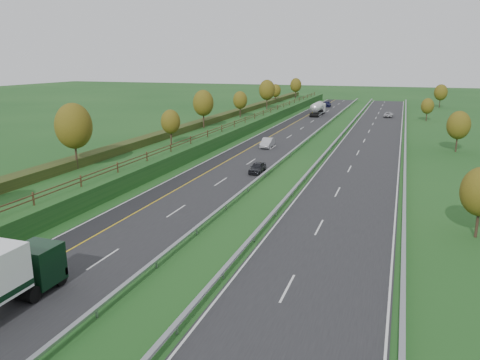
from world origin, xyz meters
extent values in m
plane|color=#194619|center=(8.00, 55.00, 0.00)|extent=(400.00, 400.00, 0.00)
cube|color=black|center=(0.00, 60.00, 0.02)|extent=(10.50, 200.00, 0.04)
cube|color=black|center=(16.50, 60.00, 0.02)|extent=(10.50, 200.00, 0.04)
cube|color=black|center=(-3.75, 60.00, 0.02)|extent=(3.00, 200.00, 0.04)
cube|color=silver|center=(-5.05, 60.00, 0.05)|extent=(0.15, 200.00, 0.01)
cube|color=gold|center=(-2.25, 60.00, 0.05)|extent=(0.15, 200.00, 0.01)
cube|color=silver|center=(5.05, 60.00, 0.05)|extent=(0.15, 200.00, 0.01)
cube|color=silver|center=(11.45, 60.00, 0.05)|extent=(0.15, 200.00, 0.01)
cube|color=silver|center=(21.55, 60.00, 0.05)|extent=(0.15, 200.00, 0.01)
cube|color=silver|center=(1.25, 11.00, 0.05)|extent=(0.15, 4.00, 0.01)
cube|color=silver|center=(15.25, 11.00, 0.05)|extent=(0.15, 4.00, 0.01)
cube|color=silver|center=(1.25, 23.00, 0.05)|extent=(0.15, 4.00, 0.01)
cube|color=silver|center=(15.25, 23.00, 0.05)|extent=(0.15, 4.00, 0.01)
cube|color=silver|center=(1.25, 35.00, 0.05)|extent=(0.15, 4.00, 0.01)
cube|color=silver|center=(15.25, 35.00, 0.05)|extent=(0.15, 4.00, 0.01)
cube|color=silver|center=(1.25, 47.00, 0.05)|extent=(0.15, 4.00, 0.01)
cube|color=silver|center=(15.25, 47.00, 0.05)|extent=(0.15, 4.00, 0.01)
cube|color=silver|center=(1.25, 59.00, 0.05)|extent=(0.15, 4.00, 0.01)
cube|color=silver|center=(15.25, 59.00, 0.05)|extent=(0.15, 4.00, 0.01)
cube|color=silver|center=(1.25, 71.00, 0.05)|extent=(0.15, 4.00, 0.01)
cube|color=silver|center=(15.25, 71.00, 0.05)|extent=(0.15, 4.00, 0.01)
cube|color=silver|center=(1.25, 83.00, 0.05)|extent=(0.15, 4.00, 0.01)
cube|color=silver|center=(15.25, 83.00, 0.05)|extent=(0.15, 4.00, 0.01)
cube|color=silver|center=(1.25, 95.00, 0.05)|extent=(0.15, 4.00, 0.01)
cube|color=silver|center=(15.25, 95.00, 0.05)|extent=(0.15, 4.00, 0.01)
cube|color=silver|center=(1.25, 107.00, 0.05)|extent=(0.15, 4.00, 0.01)
cube|color=silver|center=(15.25, 107.00, 0.05)|extent=(0.15, 4.00, 0.01)
cube|color=silver|center=(1.25, 119.00, 0.05)|extent=(0.15, 4.00, 0.01)
cube|color=silver|center=(15.25, 119.00, 0.05)|extent=(0.15, 4.00, 0.01)
cube|color=silver|center=(1.25, 131.00, 0.05)|extent=(0.15, 4.00, 0.01)
cube|color=silver|center=(15.25, 131.00, 0.05)|extent=(0.15, 4.00, 0.01)
cube|color=silver|center=(1.25, 143.00, 0.05)|extent=(0.15, 4.00, 0.01)
cube|color=silver|center=(15.25, 143.00, 0.05)|extent=(0.15, 4.00, 0.01)
cube|color=silver|center=(1.25, 155.00, 0.05)|extent=(0.15, 4.00, 0.01)
cube|color=silver|center=(15.25, 155.00, 0.05)|extent=(0.15, 4.00, 0.01)
cube|color=#194619|center=(-13.00, 60.00, 1.00)|extent=(12.00, 200.00, 2.00)
cube|color=#273716|center=(-15.00, 60.00, 2.55)|extent=(2.20, 180.00, 1.10)
cube|color=#422B19|center=(-8.50, 60.00, 2.55)|extent=(0.08, 184.00, 0.10)
cube|color=#422B19|center=(-8.50, 60.00, 2.95)|extent=(0.08, 184.00, 0.10)
cube|color=#422B19|center=(-8.50, 15.00, 2.60)|extent=(0.12, 0.12, 1.20)
cube|color=#422B19|center=(-8.50, 21.50, 2.60)|extent=(0.12, 0.12, 1.20)
cube|color=#422B19|center=(-8.50, 28.00, 2.60)|extent=(0.12, 0.12, 1.20)
cube|color=#422B19|center=(-8.50, 34.50, 2.60)|extent=(0.12, 0.12, 1.20)
cube|color=#422B19|center=(-8.50, 41.00, 2.60)|extent=(0.12, 0.12, 1.20)
cube|color=#422B19|center=(-8.50, 47.50, 2.60)|extent=(0.12, 0.12, 1.20)
cube|color=#422B19|center=(-8.50, 54.00, 2.60)|extent=(0.12, 0.12, 1.20)
cube|color=#422B19|center=(-8.50, 60.50, 2.60)|extent=(0.12, 0.12, 1.20)
cube|color=#422B19|center=(-8.50, 67.00, 2.60)|extent=(0.12, 0.12, 1.20)
cube|color=#422B19|center=(-8.50, 73.50, 2.60)|extent=(0.12, 0.12, 1.20)
cube|color=#422B19|center=(-8.50, 80.00, 2.60)|extent=(0.12, 0.12, 1.20)
cube|color=#422B19|center=(-8.50, 86.50, 2.60)|extent=(0.12, 0.12, 1.20)
cube|color=#422B19|center=(-8.50, 93.00, 2.60)|extent=(0.12, 0.12, 1.20)
cube|color=#422B19|center=(-8.50, 99.50, 2.60)|extent=(0.12, 0.12, 1.20)
cube|color=#422B19|center=(-8.50, 106.00, 2.60)|extent=(0.12, 0.12, 1.20)
cube|color=#422B19|center=(-8.50, 112.50, 2.60)|extent=(0.12, 0.12, 1.20)
cube|color=#422B19|center=(-8.50, 119.00, 2.60)|extent=(0.12, 0.12, 1.20)
cube|color=#422B19|center=(-8.50, 125.50, 2.60)|extent=(0.12, 0.12, 1.20)
cube|color=#422B19|center=(-8.50, 132.00, 2.60)|extent=(0.12, 0.12, 1.20)
cube|color=#422B19|center=(-8.50, 138.50, 2.60)|extent=(0.12, 0.12, 1.20)
cube|color=#422B19|center=(-8.50, 145.00, 2.60)|extent=(0.12, 0.12, 1.20)
cube|color=#422B19|center=(-8.50, 151.50, 2.60)|extent=(0.12, 0.12, 1.20)
cube|color=#93959B|center=(5.70, 60.00, 0.62)|extent=(0.32, 200.00, 0.18)
cube|color=#93959B|center=(5.70, 4.00, 0.28)|extent=(0.10, 0.14, 0.56)
cube|color=#93959B|center=(5.70, 11.00, 0.28)|extent=(0.10, 0.14, 0.56)
cube|color=#93959B|center=(5.70, 18.00, 0.28)|extent=(0.10, 0.14, 0.56)
cube|color=#93959B|center=(5.70, 25.00, 0.28)|extent=(0.10, 0.14, 0.56)
cube|color=#93959B|center=(5.70, 32.00, 0.28)|extent=(0.10, 0.14, 0.56)
cube|color=#93959B|center=(5.70, 39.00, 0.28)|extent=(0.10, 0.14, 0.56)
cube|color=#93959B|center=(5.70, 46.00, 0.28)|extent=(0.10, 0.14, 0.56)
cube|color=#93959B|center=(5.70, 53.00, 0.28)|extent=(0.10, 0.14, 0.56)
cube|color=#93959B|center=(5.70, 60.00, 0.28)|extent=(0.10, 0.14, 0.56)
cube|color=#93959B|center=(5.70, 67.00, 0.28)|extent=(0.10, 0.14, 0.56)
cube|color=#93959B|center=(5.70, 74.00, 0.28)|extent=(0.10, 0.14, 0.56)
cube|color=#93959B|center=(5.70, 81.00, 0.28)|extent=(0.10, 0.14, 0.56)
cube|color=#93959B|center=(5.70, 88.00, 0.28)|extent=(0.10, 0.14, 0.56)
cube|color=#93959B|center=(5.70, 95.00, 0.28)|extent=(0.10, 0.14, 0.56)
cube|color=#93959B|center=(5.70, 102.00, 0.28)|extent=(0.10, 0.14, 0.56)
cube|color=#93959B|center=(5.70, 109.00, 0.28)|extent=(0.10, 0.14, 0.56)
cube|color=#93959B|center=(5.70, 116.00, 0.28)|extent=(0.10, 0.14, 0.56)
cube|color=#93959B|center=(5.70, 123.00, 0.28)|extent=(0.10, 0.14, 0.56)
cube|color=#93959B|center=(5.70, 130.00, 0.28)|extent=(0.10, 0.14, 0.56)
cube|color=#93959B|center=(5.70, 137.00, 0.28)|extent=(0.10, 0.14, 0.56)
cube|color=#93959B|center=(5.70, 144.00, 0.28)|extent=(0.10, 0.14, 0.56)
cube|color=#93959B|center=(5.70, 151.00, 0.28)|extent=(0.10, 0.14, 0.56)
cube|color=#93959B|center=(5.70, 158.00, 0.28)|extent=(0.10, 0.14, 0.56)
cube|color=#93959B|center=(10.80, 60.00, 0.62)|extent=(0.32, 200.00, 0.18)
cube|color=#93959B|center=(10.80, 4.00, 0.28)|extent=(0.10, 0.14, 0.56)
cube|color=#93959B|center=(10.80, 11.00, 0.28)|extent=(0.10, 0.14, 0.56)
cube|color=#93959B|center=(10.80, 18.00, 0.28)|extent=(0.10, 0.14, 0.56)
cube|color=#93959B|center=(10.80, 25.00, 0.28)|extent=(0.10, 0.14, 0.56)
cube|color=#93959B|center=(10.80, 32.00, 0.28)|extent=(0.10, 0.14, 0.56)
cube|color=#93959B|center=(10.80, 39.00, 0.28)|extent=(0.10, 0.14, 0.56)
cube|color=#93959B|center=(10.80, 46.00, 0.28)|extent=(0.10, 0.14, 0.56)
cube|color=#93959B|center=(10.80, 53.00, 0.28)|extent=(0.10, 0.14, 0.56)
cube|color=#93959B|center=(10.80, 60.00, 0.28)|extent=(0.10, 0.14, 0.56)
cube|color=#93959B|center=(10.80, 67.00, 0.28)|extent=(0.10, 0.14, 0.56)
cube|color=#93959B|center=(10.80, 74.00, 0.28)|extent=(0.10, 0.14, 0.56)
cube|color=#93959B|center=(10.80, 81.00, 0.28)|extent=(0.10, 0.14, 0.56)
cube|color=#93959B|center=(10.80, 88.00, 0.28)|extent=(0.10, 0.14, 0.56)
cube|color=#93959B|center=(10.80, 95.00, 0.28)|extent=(0.10, 0.14, 0.56)
cube|color=#93959B|center=(10.80, 102.00, 0.28)|extent=(0.10, 0.14, 0.56)
cube|color=#93959B|center=(10.80, 109.00, 0.28)|extent=(0.10, 0.14, 0.56)
cube|color=#93959B|center=(10.80, 116.00, 0.28)|extent=(0.10, 0.14, 0.56)
cube|color=#93959B|center=(10.80, 123.00, 0.28)|extent=(0.10, 0.14, 0.56)
cube|color=#93959B|center=(10.80, 130.00, 0.28)|extent=(0.10, 0.14, 0.56)
cube|color=#93959B|center=(10.80, 137.00, 0.28)|extent=(0.10, 0.14, 0.56)
cube|color=#93959B|center=(10.80, 144.00, 0.28)|extent=(0.10, 0.14, 0.56)
cube|color=#93959B|center=(10.80, 151.00, 0.28)|extent=(0.10, 0.14, 0.56)
cube|color=#93959B|center=(10.80, 158.00, 0.28)|extent=(0.10, 0.14, 0.56)
cube|color=#93959B|center=(22.30, 60.00, 0.62)|extent=(0.32, 200.00, 0.18)
cube|color=#93959B|center=(22.30, 18.00, 0.28)|extent=(0.10, 0.14, 0.56)
cube|color=#93959B|center=(22.30, 32.00, 0.28)|extent=(0.10, 0.14, 0.56)
cube|color=#93959B|center=(22.30, 46.00, 0.28)|extent=(0.10, 0.14, 0.56)
cube|color=#93959B|center=(22.30, 60.00, 0.28)|extent=(0.10, 0.14, 0.56)
cube|color=#93959B|center=(22.30, 74.00, 0.28)|extent=(0.10, 0.14, 0.56)
cube|color=#93959B|center=(22.30, 88.00, 0.28)|extent=(0.10, 0.14, 0.56)
cube|color=#93959B|center=(22.30, 102.00, 0.28)|extent=(0.10, 0.14, 0.56)
cube|color=#93959B|center=(22.30, 116.00, 0.28)|extent=(0.10, 0.14, 0.56)
cube|color=#93959B|center=(22.30, 130.00, 0.28)|extent=(0.10, 0.14, 0.56)
cube|color=#93959B|center=(22.30, 144.00, 0.28)|extent=(0.10, 0.14, 0.56)
cube|color=#93959B|center=(22.30, 158.00, 0.28)|extent=(0.10, 0.14, 0.56)
cylinder|color=#2D2116|center=(-14.00, 28.00, 3.58)|extent=(0.24, 0.24, 3.15)
ellipsoid|color=#4E4311|center=(-14.00, 28.00, 7.04)|extent=(4.20, 4.20, 5.25)
cylinder|color=#2D2116|center=(-11.00, 46.00, 3.08)|extent=(0.24, 0.24, 2.16)
ellipsoid|color=#4E4311|center=(-11.00, 46.00, 5.46)|extent=(2.88, 2.88, 3.60)
cylinder|color=#2D2116|center=(-13.50, 64.00, 3.44)|extent=(0.24, 0.24, 2.88)
ellipsoid|color=#4E4311|center=(-13.50, 64.00, 6.61)|extent=(3.84, 3.84, 4.80)
cylinder|color=#2D2116|center=(-12.50, 82.00, 3.17)|extent=(0.24, 0.24, 2.34)
ellipsoid|color=#4E4311|center=(-12.50, 82.00, 5.74)|extent=(3.12, 3.12, 3.90)
cylinder|color=#2D2116|center=(-11.50, 100.00, 3.53)|extent=(0.24, 0.24, 3.06)
ellipsoid|color=#4E4311|center=(-11.50, 100.00, 6.90)|extent=(4.08, 4.08, 5.10)
cylinder|color=#2D2116|center=(-14.00, 118.00, 3.12)|extent=(0.24, 0.24, 2.25)
ellipsoid|color=#4E4311|center=(-14.00, 118.00, 5.60)|extent=(3.00, 3.00, 3.75)
cylinder|color=#2D2116|center=(-12.00, 136.00, 3.35)|extent=(0.24, 0.24, 2.70)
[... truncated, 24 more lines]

